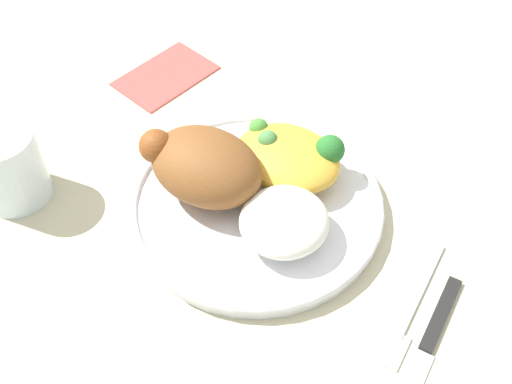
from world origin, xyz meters
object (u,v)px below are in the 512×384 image
Objects in this scene: rice_pile at (284,221)px; water_glass at (8,166)px; fork at (411,307)px; roasted_chicken at (203,165)px; plate at (256,205)px; knife at (425,349)px; mac_cheese_with_broccoli at (289,156)px; napkin at (166,75)px.

rice_pile is 1.04× the size of water_glass.
water_glass is (0.38, 0.08, 0.04)m from fork.
plate is at bearing -164.45° from roasted_chicken.
fork is 0.04m from knife.
roasted_chicken is at bearing 48.64° from mac_cheese_with_broccoli.
napkin is (0.24, -0.14, -0.03)m from rice_pile.
plate is at bearing -26.54° from rice_pile.
water_glass is 0.23m from napkin.
roasted_chicken is 1.51× the size of water_glass.
knife is at bearing 151.67° from mac_cheese_with_broccoli.
mac_cheese_with_broccoli is 0.96× the size of napkin.
fork is 0.75× the size of knife.
rice_pile is at bearing 150.20° from napkin.
rice_pile is 0.13m from fork.
water_glass reaches higher than fork.
knife is 1.71× the size of napkin.
plate is 0.24m from water_glass.
plate is at bearing -7.25° from fork.
water_glass is at bearing 29.50° from roasted_chicken.
fork is at bearing 177.89° from roasted_chicken.
water_glass reaches higher than rice_pile.
fork is at bearing 156.53° from mac_cheese_with_broccoli.
rice_pile is (-0.09, 0.01, -0.01)m from roasted_chicken.
water_glass is (0.16, 0.09, -0.01)m from roasted_chicken.
mac_cheese_with_broccoli is (0.04, -0.07, 0.00)m from rice_pile.
water_glass is (0.21, 0.11, 0.03)m from plate.
roasted_chicken reaches higher than plate.
fork is at bearing 159.45° from napkin.
fork is (-0.17, 0.02, -0.01)m from plate.
napkin is at bearing -41.15° from roasted_chicken.
plate is at bearing 82.38° from mac_cheese_with_broccoli.
mac_cheese_with_broccoli is 1.35× the size of water_glass.
knife is (-0.25, 0.04, -0.05)m from roasted_chicken.
roasted_chicken is 0.20m from napkin.
fork is (-0.17, 0.07, -0.03)m from mac_cheese_with_broccoli.
plate is 0.20m from knife.
rice_pile is 0.28m from napkin.
water_glass is at bearing 26.52° from plate.
plate is 2.05× the size of roasted_chicken.
rice_pile reaches higher than napkin.
knife is 0.42m from water_glass.
roasted_chicken is at bearing 15.55° from plate.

